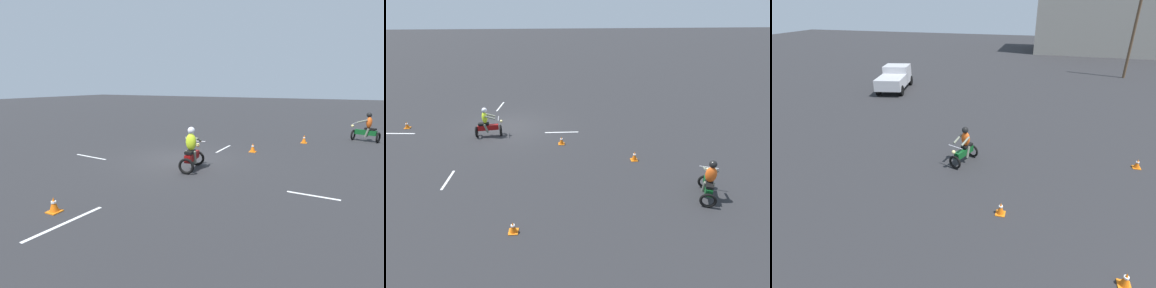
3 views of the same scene
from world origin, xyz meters
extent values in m
torus|color=black|center=(-8.64, 6.82, 0.30)|extent=(0.60, 0.31, 0.60)
torus|color=black|center=(-8.18, 8.03, 0.30)|extent=(0.60, 0.31, 0.60)
cube|color=#0F4C1E|center=(-8.41, 7.43, 0.52)|extent=(0.61, 1.11, 0.28)
cube|color=black|center=(-8.33, 7.63, 0.74)|extent=(0.44, 0.62, 0.10)
cylinder|color=silver|center=(-8.62, 6.86, 1.00)|extent=(0.67, 0.28, 0.04)
sphere|color=#F2E08C|center=(-8.67, 6.74, 0.82)|extent=(0.21, 0.21, 0.16)
ellipsoid|color=#EA5919|center=(-8.37, 7.54, 1.10)|extent=(0.47, 0.40, 0.64)
cylinder|color=slate|center=(-8.66, 7.33, 1.15)|extent=(0.28, 0.54, 0.27)
cylinder|color=slate|center=(-8.29, 7.19, 1.15)|extent=(0.28, 0.54, 0.27)
cylinder|color=slate|center=(-8.51, 7.57, 0.52)|extent=(0.20, 0.27, 0.51)
cylinder|color=slate|center=(-8.24, 7.47, 0.52)|extent=(0.20, 0.27, 0.51)
sphere|color=black|center=(-8.38, 7.50, 1.52)|extent=(0.36, 0.36, 0.28)
cylinder|color=black|center=(-16.18, 19.02, 0.38)|extent=(0.40, 0.80, 0.76)
cylinder|color=black|center=(-17.84, 18.67, 0.38)|extent=(0.40, 0.80, 0.76)
cylinder|color=black|center=(-15.54, 15.99, 0.38)|extent=(0.40, 0.80, 0.76)
cylinder|color=black|center=(-17.21, 15.64, 0.38)|extent=(0.40, 0.80, 0.76)
cube|color=#B7B7BC|center=(-16.49, 16.35, 0.83)|extent=(2.35, 2.74, 0.80)
cube|color=#B7B7BC|center=(-16.88, 18.21, 1.08)|extent=(2.19, 1.96, 1.30)
cube|color=black|center=(-17.01, 18.85, 1.43)|extent=(1.69, 0.47, 0.56)
cube|color=orange|center=(-1.22, 8.88, 0.01)|extent=(0.32, 0.32, 0.03)
cone|color=orange|center=(-1.22, 8.88, 0.22)|extent=(0.24, 0.24, 0.37)
cylinder|color=white|center=(-1.22, 8.88, 0.27)|extent=(0.13, 0.13, 0.05)
cube|color=orange|center=(-2.90, 2.42, 0.01)|extent=(0.32, 0.32, 0.03)
cone|color=orange|center=(-2.90, 2.42, 0.23)|extent=(0.24, 0.24, 0.40)
cylinder|color=white|center=(-2.90, 2.42, 0.29)|extent=(0.13, 0.13, 0.05)
cube|color=orange|center=(-6.32, 4.37, 0.01)|extent=(0.32, 0.32, 0.03)
cone|color=orange|center=(-6.32, 4.37, 0.24)|extent=(0.24, 0.24, 0.43)
cylinder|color=white|center=(-6.32, 4.37, 0.31)|extent=(0.13, 0.13, 0.05)
cylinder|color=brown|center=(1.51, 26.41, 4.51)|extent=(0.24, 0.24, 9.02)
cube|color=gray|center=(6.93, 41.29, 4.67)|extent=(28.27, 8.42, 9.34)
camera|label=1|loc=(10.99, 6.07, 3.23)|focal=28.00mm
camera|label=2|loc=(-2.86, 16.58, 7.01)|focal=28.00mm
camera|label=3|loc=(-5.41, -3.64, 6.46)|focal=28.00mm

